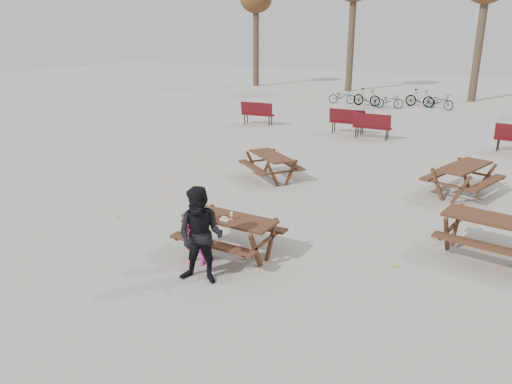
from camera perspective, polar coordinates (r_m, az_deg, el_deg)
The scene contains 13 objects.
ground at distance 9.89m, azimuth -2.94°, elevation -7.10°, with size 80.00×80.00×0.00m, color gray.
main_picnic_table at distance 9.66m, azimuth -3.00°, elevation -3.96°, with size 1.80×1.45×0.78m.
food_tray at distance 9.44m, azimuth -3.60°, elevation -3.16°, with size 0.18×0.11×0.04m, color white.
bread_roll at distance 9.43m, azimuth -3.61°, elevation -2.92°, with size 0.14×0.06×0.05m, color tan.
soda_bottle at distance 9.45m, azimuth -2.81°, elevation -2.78°, with size 0.07×0.07×0.17m.
child at distance 9.31m, azimuth -6.85°, elevation -4.39°, with size 0.49×0.32×1.34m, color #C9197B.
adult at distance 8.58m, azimuth -6.34°, elevation -5.00°, with size 0.84×0.66×1.73m, color black.
picnic_table_east at distance 10.60m, azimuth 25.52°, elevation -4.80°, with size 1.89×1.52×0.81m, color #331D12, non-canonical shape.
picnic_table_north at distance 14.49m, azimuth 1.72°, elevation 2.87°, with size 1.69×1.36×0.73m, color #331D12, non-canonical shape.
picnic_table_far at distance 14.20m, azimuth 22.53°, elevation 1.26°, with size 1.87×1.51×0.81m, color #331D12, non-canonical shape.
park_bench_row at distance 20.64m, azimuth 12.44°, elevation 7.62°, with size 12.07×1.11×1.03m.
bicycle_row at distance 28.77m, azimuth 15.30°, elevation 10.24°, with size 6.87×2.07×0.96m.
fallen_leaves at distance 11.69m, azimuth 5.84°, elevation -3.00°, with size 11.00×11.00×0.01m, color #C4812F, non-canonical shape.
Camera 1 is at (4.92, -7.44, 4.28)m, focal length 35.00 mm.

